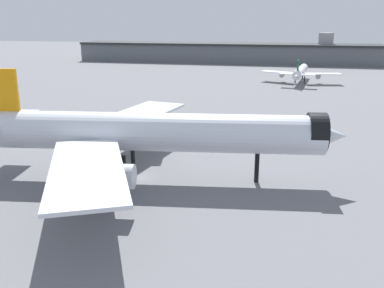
{
  "coord_description": "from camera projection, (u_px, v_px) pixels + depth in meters",
  "views": [
    {
      "loc": [
        23.65,
        -67.39,
        27.17
      ],
      "look_at": [
        9.27,
        0.72,
        6.64
      ],
      "focal_mm": 39.43,
      "sensor_mm": 36.0,
      "label": 1
    }
  ],
  "objects": [
    {
      "name": "ground",
      "position": [
        141.0,
        177.0,
        75.61
      ],
      "size": [
        900.0,
        900.0,
        0.0
      ],
      "primitive_type": "plane",
      "color": "slate"
    },
    {
      "name": "airliner_near_gate",
      "position": [
        142.0,
        133.0,
        72.72
      ],
      "size": [
        69.05,
        62.54,
        19.24
      ],
      "rotation": [
        0.0,
        0.0,
        0.13
      ],
      "color": "silver",
      "rests_on": "ground"
    },
    {
      "name": "airliner_far_taxiway",
      "position": [
        301.0,
        71.0,
        189.5
      ],
      "size": [
        35.78,
        39.53,
        11.2
      ],
      "rotation": [
        0.0,
        0.0,
        1.44
      ],
      "color": "white",
      "rests_on": "ground"
    },
    {
      "name": "terminal_building",
      "position": [
        228.0,
        52.0,
        279.67
      ],
      "size": [
        196.49,
        31.23,
        19.49
      ],
      "rotation": [
        0.0,
        0.0,
        -0.02
      ],
      "color": "slate",
      "rests_on": "ground"
    },
    {
      "name": "baggage_tug_wing",
      "position": [
        72.0,
        128.0,
        106.4
      ],
      "size": [
        3.58,
        3.03,
        1.85
      ],
      "rotation": [
        0.0,
        0.0,
        2.66
      ],
      "color": "black",
      "rests_on": "ground"
    }
  ]
}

